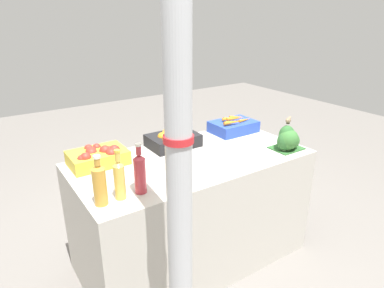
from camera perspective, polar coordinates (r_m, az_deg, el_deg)
name	(u,v)px	position (r m, az deg, el deg)	size (l,w,h in m)	color
ground_plane	(192,256)	(2.82, 0.00, -18.09)	(10.00, 10.00, 0.00)	slate
market_table	(192,209)	(2.57, 0.00, -10.85)	(1.63, 0.82, 0.84)	#B7B2A8
support_pole	(179,165)	(1.42, -2.21, -3.57)	(0.13, 0.13, 2.38)	#B7BABF
apple_crate	(98,156)	(2.33, -15.39, -1.94)	(0.37, 0.26, 0.13)	gold
orange_crate	(173,139)	(2.55, -3.26, 0.79)	(0.37, 0.26, 0.13)	black
carrot_crate	(233,126)	(2.88, 6.93, 2.98)	(0.37, 0.26, 0.13)	#2847B7
broccoli_pile	(288,139)	(2.56, 15.67, 0.74)	(0.22, 0.20, 0.19)	#2D602D
juice_bottle_amber	(100,184)	(1.83, -15.15, -6.43)	(0.07, 0.07, 0.28)	gold
juice_bottle_golden	(119,179)	(1.86, -12.01, -5.68)	(0.06, 0.06, 0.28)	gold
juice_bottle_ruby	(140,172)	(1.90, -8.68, -4.70)	(0.07, 0.07, 0.29)	#B2333D
sparrow_bird	(288,120)	(2.56, 15.73, 3.81)	(0.12, 0.08, 0.05)	#4C3D2D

